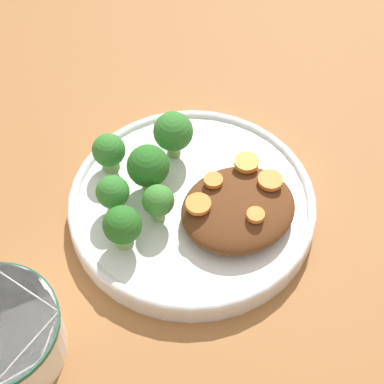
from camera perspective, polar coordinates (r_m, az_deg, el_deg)
ground_plane at (r=0.71m, az=0.00°, el=-1.80°), size 4.00×4.00×0.00m
plate at (r=0.70m, az=0.00°, el=-1.11°), size 0.27×0.27×0.03m
stew_mound at (r=0.67m, az=4.14°, el=-1.50°), size 0.12×0.11×0.03m
broccoli_floret_0 at (r=0.71m, az=-1.68°, el=5.32°), size 0.04×0.04×0.06m
broccoli_floret_1 at (r=0.68m, az=-3.91°, el=2.26°), size 0.05×0.05×0.06m
broccoli_floret_2 at (r=0.67m, az=-7.05°, el=-0.11°), size 0.04×0.04×0.05m
broccoli_floret_3 at (r=0.64m, az=-6.20°, el=-3.05°), size 0.04×0.04×0.05m
broccoli_floret_4 at (r=0.66m, az=-2.96°, el=-0.91°), size 0.03×0.03×0.05m
broccoli_floret_5 at (r=0.71m, az=-7.39°, el=3.58°), size 0.04×0.04×0.05m
carrot_slice_0 at (r=0.65m, az=0.57°, el=-1.08°), size 0.03×0.03×0.01m
carrot_slice_1 at (r=0.65m, az=5.67°, el=-2.04°), size 0.02×0.02×0.01m
carrot_slice_2 at (r=0.67m, az=1.91°, el=1.06°), size 0.02×0.02×0.01m
carrot_slice_3 at (r=0.67m, az=6.97°, el=1.05°), size 0.03×0.03×0.01m
carrot_slice_4 at (r=0.69m, az=4.87°, el=2.64°), size 0.03×0.03×0.01m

